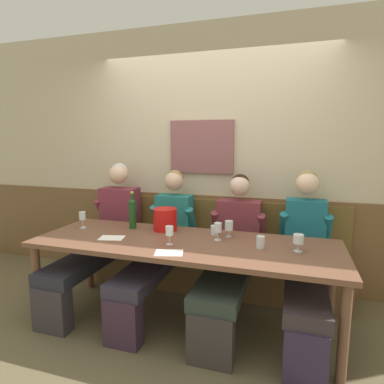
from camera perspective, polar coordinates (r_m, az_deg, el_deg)
The scene contains 20 objects.
ground_plane at distance 2.98m, azimuth -2.07°, elevation -23.12°, with size 6.80×6.80×0.02m, color brown.
room_wall_back at distance 3.57m, azimuth 3.65°, elevation 6.19°, with size 6.80×0.12×2.80m.
wood_wainscot_panel at distance 3.68m, azimuth 3.32°, elevation -8.17°, with size 6.80×0.03×0.98m, color brown.
wall_bench at distance 3.56m, azimuth 2.44°, elevation -12.33°, with size 2.86×0.42×0.94m.
dining_table at distance 2.77m, azimuth -1.44°, elevation -10.01°, with size 2.56×0.88×0.74m.
person_center_right_seat at distance 3.52m, azimuth -15.31°, elevation -6.62°, with size 0.51×1.33×1.33m.
person_right_seat at distance 3.21m, azimuth -5.43°, elevation -8.45°, with size 0.48×1.33×1.27m.
person_left_seat at distance 3.01m, azimuth 7.03°, elevation -10.00°, with size 0.54×1.33×1.25m.
person_center_left_seat at distance 2.98m, azimuth 19.35°, elevation -9.89°, with size 0.47×1.33×1.31m.
ice_bucket at distance 3.07m, azimuth -4.78°, elevation -4.81°, with size 0.22×0.22×0.21m, color red.
wine_bottle_green_tall at distance 3.16m, azimuth -10.44°, elevation -3.54°, with size 0.07×0.07×0.36m.
wine_glass_mid_right at distance 2.87m, azimuth 6.52°, elevation -6.03°, with size 0.07×0.07×0.14m.
wine_glass_by_bottle at distance 2.76m, azimuth 4.59°, elevation -6.43°, with size 0.06×0.06×0.15m.
wine_glass_center_rear at distance 3.30m, azimuth -18.75°, elevation -4.15°, with size 0.06×0.06×0.16m.
wine_glass_right_end at distance 2.61m, azimuth 18.23°, elevation -8.01°, with size 0.08×0.08×0.13m.
wine_glass_left_end at distance 2.64m, azimuth -3.99°, elevation -7.00°, with size 0.06×0.06×0.15m.
water_tumbler_right at distance 2.93m, azimuth 3.95°, elevation -6.72°, with size 0.07×0.07×0.09m, color silver.
water_tumbler_center at distance 2.62m, azimuth 11.99°, elevation -8.64°, with size 0.07×0.07×0.10m, color silver.
tasting_sheet_left_guest at distance 2.92m, azimuth -14.02°, elevation -7.86°, with size 0.21×0.15×0.00m, color white.
tasting_sheet_right_guest at distance 2.49m, azimuth -4.09°, elevation -10.63°, with size 0.21×0.15×0.00m, color white.
Camera 1 is at (0.85, -2.38, 1.58)m, focal length 30.27 mm.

